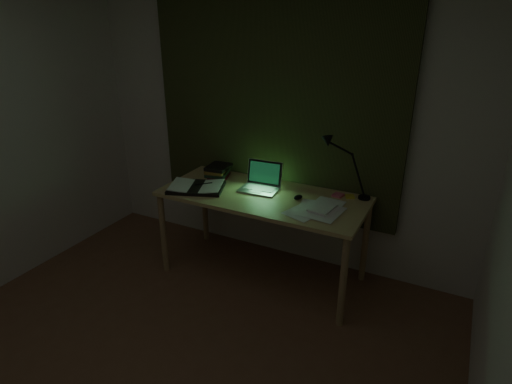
% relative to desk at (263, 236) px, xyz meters
% --- Properties ---
extents(wall_back, '(3.50, 0.00, 2.50)m').
position_rel_desk_xyz_m(wall_back, '(-0.10, 0.44, 0.87)').
color(wall_back, silver).
rests_on(wall_back, ground).
extents(curtain, '(2.20, 0.06, 2.00)m').
position_rel_desk_xyz_m(curtain, '(-0.10, 0.40, 1.07)').
color(curtain, '#2E341A').
rests_on(curtain, wall_back).
extents(desk, '(1.65, 0.72, 0.75)m').
position_rel_desk_xyz_m(desk, '(0.00, 0.00, 0.00)').
color(desk, tan).
rests_on(desk, floor).
extents(laptop, '(0.33, 0.36, 0.22)m').
position_rel_desk_xyz_m(laptop, '(-0.07, 0.06, 0.49)').
color(laptop, '#BCBBC1').
rests_on(laptop, desk).
extents(open_textbook, '(0.52, 0.45, 0.04)m').
position_rel_desk_xyz_m(open_textbook, '(-0.54, -0.14, 0.39)').
color(open_textbook, white).
rests_on(open_textbook, desk).
extents(book_stack, '(0.22, 0.25, 0.11)m').
position_rel_desk_xyz_m(book_stack, '(-0.52, 0.17, 0.43)').
color(book_stack, white).
rests_on(book_stack, desk).
extents(loose_papers, '(0.37, 0.39, 0.02)m').
position_rel_desk_xyz_m(loose_papers, '(0.46, -0.03, 0.39)').
color(loose_papers, white).
rests_on(loose_papers, desk).
extents(mouse, '(0.07, 0.10, 0.03)m').
position_rel_desk_xyz_m(mouse, '(0.28, 0.05, 0.39)').
color(mouse, black).
rests_on(mouse, desk).
extents(sticky_yellow, '(0.09, 0.09, 0.01)m').
position_rel_desk_xyz_m(sticky_yellow, '(0.63, 0.26, 0.38)').
color(sticky_yellow, gold).
rests_on(sticky_yellow, desk).
extents(sticky_pink, '(0.09, 0.09, 0.02)m').
position_rel_desk_xyz_m(sticky_pink, '(0.54, 0.25, 0.38)').
color(sticky_pink, '#EA5B7B').
rests_on(sticky_pink, desk).
extents(desk_lamp, '(0.36, 0.29, 0.50)m').
position_rel_desk_xyz_m(desk_lamp, '(0.74, 0.29, 0.63)').
color(desk_lamp, black).
rests_on(desk_lamp, desk).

